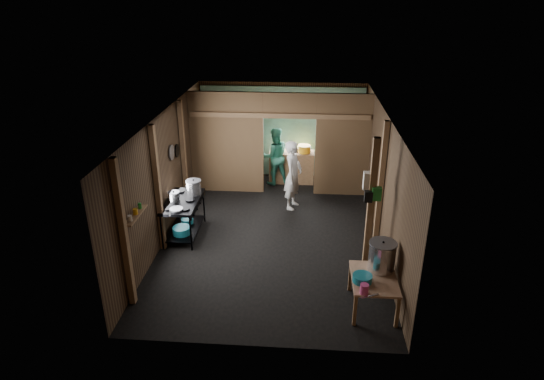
# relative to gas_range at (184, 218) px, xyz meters

# --- Properties ---
(floor) EXTENTS (4.50, 7.00, 0.00)m
(floor) POSITION_rel_gas_range_xyz_m (1.88, 0.23, -0.41)
(floor) COLOR black
(floor) RESTS_ON ground
(ceiling) EXTENTS (4.50, 7.00, 0.00)m
(ceiling) POSITION_rel_gas_range_xyz_m (1.88, 0.23, 2.19)
(ceiling) COLOR #4C4C4C
(ceiling) RESTS_ON ground
(wall_back) EXTENTS (4.50, 0.00, 2.60)m
(wall_back) POSITION_rel_gas_range_xyz_m (1.88, 3.73, 0.89)
(wall_back) COLOR #4C3824
(wall_back) RESTS_ON ground
(wall_front) EXTENTS (4.50, 0.00, 2.60)m
(wall_front) POSITION_rel_gas_range_xyz_m (1.88, -3.27, 0.89)
(wall_front) COLOR #4C3824
(wall_front) RESTS_ON ground
(wall_left) EXTENTS (0.00, 7.00, 2.60)m
(wall_left) POSITION_rel_gas_range_xyz_m (-0.37, 0.23, 0.89)
(wall_left) COLOR #4C3824
(wall_left) RESTS_ON ground
(wall_right) EXTENTS (0.00, 7.00, 2.60)m
(wall_right) POSITION_rel_gas_range_xyz_m (4.13, 0.23, 0.89)
(wall_right) COLOR #4C3824
(wall_right) RESTS_ON ground
(partition_left) EXTENTS (1.85, 0.10, 2.60)m
(partition_left) POSITION_rel_gas_range_xyz_m (0.55, 2.43, 0.89)
(partition_left) COLOR brown
(partition_left) RESTS_ON floor
(partition_right) EXTENTS (1.35, 0.10, 2.60)m
(partition_right) POSITION_rel_gas_range_xyz_m (3.46, 2.43, 0.89)
(partition_right) COLOR brown
(partition_right) RESTS_ON floor
(partition_header) EXTENTS (1.30, 0.10, 0.60)m
(partition_header) POSITION_rel_gas_range_xyz_m (2.13, 2.43, 1.89)
(partition_header) COLOR brown
(partition_header) RESTS_ON wall_back
(turquoise_panel) EXTENTS (4.40, 0.06, 2.50)m
(turquoise_panel) POSITION_rel_gas_range_xyz_m (1.88, 3.67, 0.84)
(turquoise_panel) COLOR #6FAFA8
(turquoise_panel) RESTS_ON wall_back
(back_counter) EXTENTS (1.20, 0.50, 0.85)m
(back_counter) POSITION_rel_gas_range_xyz_m (2.18, 3.18, 0.02)
(back_counter) COLOR #8C6645
(back_counter) RESTS_ON floor
(wall_clock) EXTENTS (0.20, 0.03, 0.20)m
(wall_clock) POSITION_rel_gas_range_xyz_m (2.13, 3.63, 1.49)
(wall_clock) COLOR beige
(wall_clock) RESTS_ON wall_back
(post_left_a) EXTENTS (0.10, 0.12, 2.60)m
(post_left_a) POSITION_rel_gas_range_xyz_m (-0.30, -2.37, 0.89)
(post_left_a) COLOR #8C6645
(post_left_a) RESTS_ON floor
(post_left_b) EXTENTS (0.10, 0.12, 2.60)m
(post_left_b) POSITION_rel_gas_range_xyz_m (-0.30, -0.57, 0.89)
(post_left_b) COLOR #8C6645
(post_left_b) RESTS_ON floor
(post_left_c) EXTENTS (0.10, 0.12, 2.60)m
(post_left_c) POSITION_rel_gas_range_xyz_m (-0.30, 1.43, 0.89)
(post_left_c) COLOR #8C6645
(post_left_c) RESTS_ON floor
(post_right) EXTENTS (0.10, 0.12, 2.60)m
(post_right) POSITION_rel_gas_range_xyz_m (4.06, 0.03, 0.89)
(post_right) COLOR #8C6645
(post_right) RESTS_ON floor
(post_free) EXTENTS (0.12, 0.12, 2.60)m
(post_free) POSITION_rel_gas_range_xyz_m (3.73, -1.07, 0.89)
(post_free) COLOR #8C6645
(post_free) RESTS_ON floor
(cross_beam) EXTENTS (4.40, 0.12, 0.12)m
(cross_beam) POSITION_rel_gas_range_xyz_m (1.88, 2.38, 1.64)
(cross_beam) COLOR #8C6645
(cross_beam) RESTS_ON wall_left
(pan_lid_big) EXTENTS (0.03, 0.34, 0.34)m
(pan_lid_big) POSITION_rel_gas_range_xyz_m (-0.33, 0.63, 1.24)
(pan_lid_big) COLOR slate
(pan_lid_big) RESTS_ON wall_left
(pan_lid_small) EXTENTS (0.03, 0.30, 0.30)m
(pan_lid_small) POSITION_rel_gas_range_xyz_m (-0.33, 1.03, 1.14)
(pan_lid_small) COLOR black
(pan_lid_small) RESTS_ON wall_left
(wall_shelf) EXTENTS (0.14, 0.80, 0.03)m
(wall_shelf) POSITION_rel_gas_range_xyz_m (-0.27, -1.87, 0.99)
(wall_shelf) COLOR #8C6645
(wall_shelf) RESTS_ON wall_left
(jar_white) EXTENTS (0.07, 0.07, 0.10)m
(jar_white) POSITION_rel_gas_range_xyz_m (-0.27, -2.12, 1.06)
(jar_white) COLOR beige
(jar_white) RESTS_ON wall_shelf
(jar_yellow) EXTENTS (0.08, 0.08, 0.10)m
(jar_yellow) POSITION_rel_gas_range_xyz_m (-0.27, -1.87, 1.06)
(jar_yellow) COLOR #F1A31B
(jar_yellow) RESTS_ON wall_shelf
(jar_green) EXTENTS (0.06, 0.06, 0.10)m
(jar_green) POSITION_rel_gas_range_xyz_m (-0.27, -1.65, 1.06)
(jar_green) COLOR #1F7E2A
(jar_green) RESTS_ON wall_shelf
(bag_white) EXTENTS (0.22, 0.15, 0.32)m
(bag_white) POSITION_rel_gas_range_xyz_m (3.68, -0.99, 1.37)
(bag_white) COLOR beige
(bag_white) RESTS_ON post_free
(bag_green) EXTENTS (0.16, 0.12, 0.24)m
(bag_green) POSITION_rel_gas_range_xyz_m (3.80, -1.13, 1.19)
(bag_green) COLOR #1F7E2A
(bag_green) RESTS_ON post_free
(bag_black) EXTENTS (0.14, 0.10, 0.20)m
(bag_black) POSITION_rel_gas_range_xyz_m (3.66, -1.15, 1.14)
(bag_black) COLOR black
(bag_black) RESTS_ON post_free
(gas_range) EXTENTS (0.71, 1.38, 0.81)m
(gas_range) POSITION_rel_gas_range_xyz_m (0.00, 0.00, 0.00)
(gas_range) COLOR black
(gas_range) RESTS_ON floor
(prep_table) EXTENTS (0.73, 1.00, 0.59)m
(prep_table) POSITION_rel_gas_range_xyz_m (3.71, -2.22, -0.11)
(prep_table) COLOR tan
(prep_table) RESTS_ON floor
(stove_pot_large) EXTENTS (0.42, 0.42, 0.33)m
(stove_pot_large) POSITION_rel_gas_range_xyz_m (0.17, 0.35, 0.55)
(stove_pot_large) COLOR silver
(stove_pot_large) RESTS_ON gas_range
(stove_pot_med) EXTENTS (0.32, 0.32, 0.22)m
(stove_pot_med) POSITION_rel_gas_range_xyz_m (-0.17, -0.02, 0.49)
(stove_pot_med) COLOR silver
(stove_pot_med) RESTS_ON gas_range
(frying_pan) EXTENTS (0.38, 0.54, 0.06)m
(frying_pan) POSITION_rel_gas_range_xyz_m (0.00, -0.48, 0.43)
(frying_pan) COLOR slate
(frying_pan) RESTS_ON gas_range
(blue_tub_front) EXTENTS (0.37, 0.37, 0.15)m
(blue_tub_front) POSITION_rel_gas_range_xyz_m (0.00, -0.25, -0.17)
(blue_tub_front) COLOR #177384
(blue_tub_front) RESTS_ON gas_range
(blue_tub_back) EXTENTS (0.26, 0.26, 0.11)m
(blue_tub_back) POSITION_rel_gas_range_xyz_m (0.00, 0.23, -0.20)
(blue_tub_back) COLOR #177384
(blue_tub_back) RESTS_ON gas_range
(stock_pot) EXTENTS (0.54, 0.54, 0.53)m
(stock_pot) POSITION_rel_gas_range_xyz_m (3.85, -1.97, 0.43)
(stock_pot) COLOR silver
(stock_pot) RESTS_ON prep_table
(wash_basin) EXTENTS (0.37, 0.37, 0.12)m
(wash_basin) POSITION_rel_gas_range_xyz_m (3.50, -2.34, 0.24)
(wash_basin) COLOR #177384
(wash_basin) RESTS_ON prep_table
(pink_bucket) EXTENTS (0.18, 0.18, 0.16)m
(pink_bucket) POSITION_rel_gas_range_xyz_m (3.50, -2.65, 0.26)
(pink_bucket) COLOR #C53E82
(pink_bucket) RESTS_ON prep_table
(knife) EXTENTS (0.29, 0.15, 0.01)m
(knife) POSITION_rel_gas_range_xyz_m (3.58, -2.72, 0.19)
(knife) COLOR silver
(knife) RESTS_ON prep_table
(yellow_tub) EXTENTS (0.35, 0.35, 0.20)m
(yellow_tub) POSITION_rel_gas_range_xyz_m (2.50, 3.18, 0.54)
(yellow_tub) COLOR #F1A31B
(yellow_tub) RESTS_ON back_counter
(red_cup) EXTENTS (0.11, 0.11, 0.13)m
(red_cup) POSITION_rel_gas_range_xyz_m (1.92, 3.18, 0.51)
(red_cup) COLOR #B22D00
(red_cup) RESTS_ON back_counter
(cook) EXTENTS (0.56, 0.70, 1.67)m
(cook) POSITION_rel_gas_range_xyz_m (2.27, 1.55, 0.43)
(cook) COLOR silver
(cook) RESTS_ON floor
(worker_back) EXTENTS (0.90, 0.79, 1.56)m
(worker_back) POSITION_rel_gas_range_xyz_m (1.73, 3.00, 0.37)
(worker_back) COLOR teal
(worker_back) RESTS_ON floor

